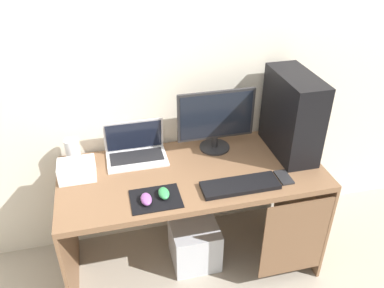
{
  "coord_description": "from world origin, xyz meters",
  "views": [
    {
      "loc": [
        -0.43,
        -1.75,
        2.03
      ],
      "look_at": [
        0.0,
        0.0,
        0.9
      ],
      "focal_mm": 36.65,
      "sensor_mm": 36.0,
      "label": 1
    }
  ],
  "objects_px": {
    "cell_phone": "(284,177)",
    "subwoofer": "(194,243)",
    "monitor": "(216,120)",
    "mouse_left": "(164,193)",
    "keyboard": "(240,185)",
    "speaker": "(73,151)",
    "projector": "(77,170)",
    "laptop": "(136,150)",
    "pc_tower": "(292,115)",
    "mouse_right": "(146,199)"
  },
  "relations": [
    {
      "from": "cell_phone",
      "to": "subwoofer",
      "type": "bearing_deg",
      "value": 158.75
    },
    {
      "from": "monitor",
      "to": "mouse_left",
      "type": "distance_m",
      "value": 0.57
    },
    {
      "from": "keyboard",
      "to": "mouse_left",
      "type": "distance_m",
      "value": 0.41
    },
    {
      "from": "speaker",
      "to": "cell_phone",
      "type": "xyz_separation_m",
      "value": [
        1.13,
        -0.44,
        -0.07
      ]
    },
    {
      "from": "monitor",
      "to": "projector",
      "type": "xyz_separation_m",
      "value": [
        -0.82,
        -0.1,
        -0.15
      ]
    },
    {
      "from": "laptop",
      "to": "mouse_left",
      "type": "distance_m",
      "value": 0.41
    },
    {
      "from": "projector",
      "to": "cell_phone",
      "type": "xyz_separation_m",
      "value": [
        1.11,
        -0.28,
        -0.05
      ]
    },
    {
      "from": "keyboard",
      "to": "cell_phone",
      "type": "xyz_separation_m",
      "value": [
        0.26,
        0.02,
        -0.01
      ]
    },
    {
      "from": "laptop",
      "to": "cell_phone",
      "type": "distance_m",
      "value": 0.87
    },
    {
      "from": "pc_tower",
      "to": "subwoofer",
      "type": "bearing_deg",
      "value": -172.48
    },
    {
      "from": "cell_phone",
      "to": "speaker",
      "type": "bearing_deg",
      "value": 158.8
    },
    {
      "from": "pc_tower",
      "to": "keyboard",
      "type": "relative_size",
      "value": 1.17
    },
    {
      "from": "speaker",
      "to": "subwoofer",
      "type": "xyz_separation_m",
      "value": [
        0.66,
        -0.26,
        -0.65
      ]
    },
    {
      "from": "pc_tower",
      "to": "mouse_left",
      "type": "bearing_deg",
      "value": -162.4
    },
    {
      "from": "pc_tower",
      "to": "laptop",
      "type": "height_order",
      "value": "pc_tower"
    },
    {
      "from": "monitor",
      "to": "mouse_left",
      "type": "height_order",
      "value": "monitor"
    },
    {
      "from": "laptop",
      "to": "mouse_right",
      "type": "distance_m",
      "value": 0.43
    },
    {
      "from": "monitor",
      "to": "cell_phone",
      "type": "bearing_deg",
      "value": -53.31
    },
    {
      "from": "keyboard",
      "to": "mouse_right",
      "type": "height_order",
      "value": "mouse_right"
    },
    {
      "from": "projector",
      "to": "mouse_left",
      "type": "relative_size",
      "value": 2.08
    },
    {
      "from": "laptop",
      "to": "projector",
      "type": "relative_size",
      "value": 1.76
    },
    {
      "from": "pc_tower",
      "to": "mouse_left",
      "type": "height_order",
      "value": "pc_tower"
    },
    {
      "from": "laptop",
      "to": "mouse_right",
      "type": "xyz_separation_m",
      "value": [
        -0.0,
        -0.43,
        -0.02
      ]
    },
    {
      "from": "monitor",
      "to": "projector",
      "type": "distance_m",
      "value": 0.84
    },
    {
      "from": "laptop",
      "to": "mouse_left",
      "type": "height_order",
      "value": "laptop"
    },
    {
      "from": "mouse_left",
      "to": "cell_phone",
      "type": "height_order",
      "value": "mouse_left"
    },
    {
      "from": "monitor",
      "to": "projector",
      "type": "bearing_deg",
      "value": -172.74
    },
    {
      "from": "pc_tower",
      "to": "mouse_right",
      "type": "distance_m",
      "value": 0.98
    },
    {
      "from": "mouse_right",
      "to": "speaker",
      "type": "bearing_deg",
      "value": 127.82
    },
    {
      "from": "pc_tower",
      "to": "cell_phone",
      "type": "xyz_separation_m",
      "value": [
        -0.14,
        -0.26,
        -0.24
      ]
    },
    {
      "from": "pc_tower",
      "to": "mouse_left",
      "type": "xyz_separation_m",
      "value": [
        -0.81,
        -0.26,
        -0.22
      ]
    },
    {
      "from": "monitor",
      "to": "mouse_right",
      "type": "height_order",
      "value": "monitor"
    },
    {
      "from": "pc_tower",
      "to": "monitor",
      "type": "bearing_deg",
      "value": 164.01
    },
    {
      "from": "laptop",
      "to": "projector",
      "type": "height_order",
      "value": "laptop"
    },
    {
      "from": "mouse_right",
      "to": "keyboard",
      "type": "bearing_deg",
      "value": 0.57
    },
    {
      "from": "laptop",
      "to": "keyboard",
      "type": "relative_size",
      "value": 0.84
    },
    {
      "from": "speaker",
      "to": "projector",
      "type": "bearing_deg",
      "value": -82.87
    },
    {
      "from": "projector",
      "to": "cell_phone",
      "type": "distance_m",
      "value": 1.14
    },
    {
      "from": "keyboard",
      "to": "mouse_right",
      "type": "xyz_separation_m",
      "value": [
        -0.51,
        -0.01,
        0.01
      ]
    },
    {
      "from": "keyboard",
      "to": "mouse_right",
      "type": "bearing_deg",
      "value": -179.43
    },
    {
      "from": "laptop",
      "to": "subwoofer",
      "type": "height_order",
      "value": "laptop"
    },
    {
      "from": "laptop",
      "to": "cell_phone",
      "type": "relative_size",
      "value": 2.7
    },
    {
      "from": "speaker",
      "to": "mouse_right",
      "type": "distance_m",
      "value": 0.59
    },
    {
      "from": "mouse_left",
      "to": "projector",
      "type": "bearing_deg",
      "value": 147.51
    },
    {
      "from": "monitor",
      "to": "mouse_right",
      "type": "bearing_deg",
      "value": -140.11
    },
    {
      "from": "laptop",
      "to": "subwoofer",
      "type": "xyz_separation_m",
      "value": [
        0.3,
        -0.22,
        -0.62
      ]
    },
    {
      "from": "keyboard",
      "to": "mouse_left",
      "type": "relative_size",
      "value": 4.38
    },
    {
      "from": "cell_phone",
      "to": "subwoofer",
      "type": "relative_size",
      "value": 0.44
    },
    {
      "from": "subwoofer",
      "to": "monitor",
      "type": "bearing_deg",
      "value": 48.39
    },
    {
      "from": "speaker",
      "to": "keyboard",
      "type": "height_order",
      "value": "speaker"
    }
  ]
}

